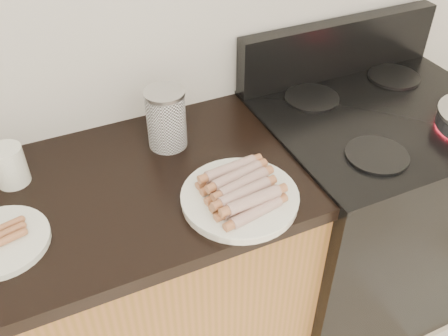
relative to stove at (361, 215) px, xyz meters
name	(u,v)px	position (x,y,z in m)	size (l,w,h in m)	color
stove	(361,215)	(0.00, 0.00, 0.00)	(0.76, 0.65, 0.91)	black
stove_panel	(339,48)	(0.00, 0.28, 0.55)	(0.76, 0.06, 0.20)	black
burner_near_left	(377,155)	(-0.17, -0.17, 0.46)	(0.18, 0.18, 0.01)	black
burner_far_left	(312,98)	(-0.17, 0.17, 0.46)	(0.18, 0.18, 0.01)	black
burner_far_right	(394,77)	(0.17, 0.17, 0.46)	(0.18, 0.18, 0.01)	black
main_plate	(240,199)	(-0.60, -0.17, 0.45)	(0.30, 0.30, 0.02)	white
side_plate	(0,242)	(-1.18, -0.06, 0.45)	(0.23, 0.23, 0.02)	white
hotdog_pile	(240,188)	(-0.60, -0.17, 0.49)	(0.15, 0.21, 0.06)	maroon
canister	(166,119)	(-0.68, 0.15, 0.53)	(0.12, 0.12, 0.18)	silver
mug	(9,166)	(-1.12, 0.16, 0.50)	(0.09, 0.09, 0.11)	silver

